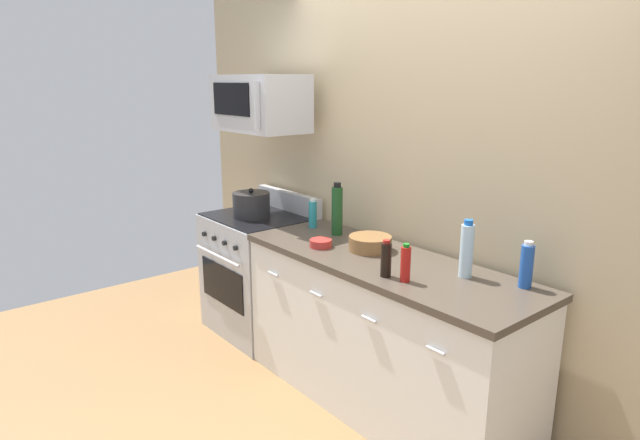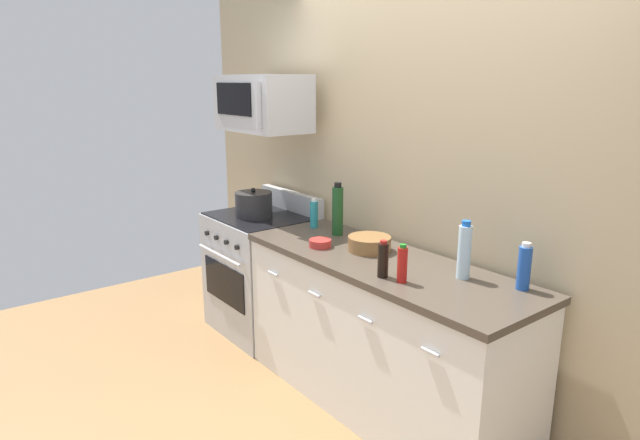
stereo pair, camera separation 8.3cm
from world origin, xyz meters
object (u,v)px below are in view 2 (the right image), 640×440
(bottle_soy_sauce_dark, at_px, (383,260))
(bottle_soda_blue, at_px, (524,267))
(bottle_water_clear, at_px, (464,251))
(microwave, at_px, (262,103))
(stockpot, at_px, (254,204))
(bottle_dish_soap, at_px, (314,214))
(bowl_wooden_salad, at_px, (369,243))
(bottle_wine_green, at_px, (338,210))
(bottle_hot_sauce_red, at_px, (402,264))
(bowl_red_small, at_px, (320,243))
(range_oven, at_px, (262,272))

(bottle_soy_sauce_dark, height_order, bottle_soda_blue, bottle_soda_blue)
(bottle_water_clear, bearing_deg, microwave, -177.50)
(stockpot, bearing_deg, bottle_dish_soap, 18.29)
(bottle_water_clear, xyz_separation_m, bowl_wooden_salad, (-0.64, -0.06, -0.10))
(microwave, distance_m, bottle_water_clear, 1.91)
(bottle_wine_green, relative_size, bottle_soda_blue, 1.48)
(bottle_hot_sauce_red, distance_m, stockpot, 1.63)
(bottle_soda_blue, distance_m, stockpot, 2.08)
(bowl_red_small, height_order, bowl_wooden_salad, bowl_wooden_salad)
(bottle_dish_soap, height_order, stockpot, stockpot)
(bottle_water_clear, bearing_deg, bottle_hot_sauce_red, -117.45)
(bottle_soda_blue, distance_m, bottle_dish_soap, 1.55)
(range_oven, xyz_separation_m, bottle_dish_soap, (0.52, 0.12, 0.55))
(bottle_wine_green, relative_size, bottle_soy_sauce_dark, 1.78)
(range_oven, height_order, bowl_wooden_salad, range_oven)
(microwave, relative_size, bottle_dish_soap, 3.67)
(stockpot, bearing_deg, bottle_water_clear, 5.64)
(bowl_red_small, xyz_separation_m, bowl_wooden_salad, (0.24, 0.19, 0.02))
(bowl_red_small, bearing_deg, range_oven, 171.94)
(bowl_wooden_salad, bearing_deg, bottle_dish_soap, 174.62)
(range_oven, height_order, microwave, microwave)
(range_oven, xyz_separation_m, bottle_hot_sauce_red, (1.63, -0.17, 0.55))
(bottle_soda_blue, relative_size, bottle_hot_sauce_red, 1.19)
(bowl_wooden_salad, bearing_deg, bottle_soda_blue, 10.31)
(bottle_water_clear, height_order, bottle_hot_sauce_red, bottle_water_clear)
(microwave, bearing_deg, bottle_soy_sauce_dark, -8.96)
(bottle_soda_blue, bearing_deg, bowl_red_small, -163.03)
(range_oven, xyz_separation_m, bowl_red_small, (0.90, -0.13, 0.48))
(range_oven, height_order, bowl_red_small, range_oven)
(bottle_soy_sauce_dark, xyz_separation_m, bowl_red_small, (-0.61, 0.07, -0.07))
(bottle_wine_green, bearing_deg, range_oven, -170.37)
(range_oven, relative_size, bottle_soy_sauce_dark, 5.41)
(bowl_wooden_salad, bearing_deg, range_oven, -177.06)
(bowl_wooden_salad, height_order, stockpot, stockpot)
(bottle_hot_sauce_red, height_order, stockpot, stockpot)
(bowl_red_small, distance_m, bowl_wooden_salad, 0.31)
(stockpot, bearing_deg, bottle_soda_blue, 7.71)
(bowl_wooden_salad, bearing_deg, bottle_water_clear, 5.72)
(microwave, relative_size, stockpot, 2.70)
(bottle_soy_sauce_dark, height_order, bowl_red_small, bottle_soy_sauce_dark)
(bottle_water_clear, distance_m, bottle_dish_soap, 1.27)
(range_oven, distance_m, bowl_wooden_salad, 1.25)
(bottle_hot_sauce_red, bearing_deg, bottle_wine_green, 161.03)
(bottle_soda_blue, xyz_separation_m, bottle_hot_sauce_red, (-0.43, -0.40, -0.02))
(range_oven, xyz_separation_m, bottle_wine_green, (0.76, 0.13, 0.62))
(bottle_soy_sauce_dark, bearing_deg, microwave, 171.04)
(bowl_red_small, bearing_deg, bottle_wine_green, 119.12)
(bottle_soy_sauce_dark, height_order, bottle_hot_sauce_red, bottle_hot_sauce_red)
(bottle_dish_soap, height_order, bowl_wooden_salad, bottle_dish_soap)
(range_oven, bearing_deg, bottle_wine_green, 9.63)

